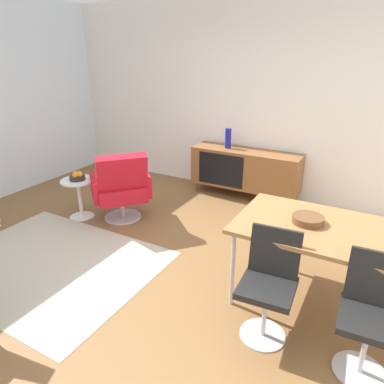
# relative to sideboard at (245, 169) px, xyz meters

# --- Properties ---
(ground_plane) EXTENTS (8.32, 8.32, 0.00)m
(ground_plane) POSITION_rel_sideboard_xyz_m (-0.03, -2.30, -0.44)
(ground_plane) COLOR brown
(wall_back) EXTENTS (6.80, 0.12, 2.80)m
(wall_back) POSITION_rel_sideboard_xyz_m (-0.03, 0.30, 0.96)
(wall_back) COLOR white
(wall_back) RESTS_ON ground_plane
(sideboard) EXTENTS (1.60, 0.45, 0.72)m
(sideboard) POSITION_rel_sideboard_xyz_m (0.00, 0.00, 0.00)
(sideboard) COLOR brown
(sideboard) RESTS_ON ground_plane
(vase_cobalt) EXTENTS (0.09, 0.09, 0.29)m
(vase_cobalt) POSITION_rel_sideboard_xyz_m (-0.29, 0.00, 0.43)
(vase_cobalt) COLOR navy
(vase_cobalt) RESTS_ON sideboard
(dining_table) EXTENTS (1.60, 0.90, 0.74)m
(dining_table) POSITION_rel_sideboard_xyz_m (1.53, -1.96, 0.26)
(dining_table) COLOR olive
(dining_table) RESTS_ON ground_plane
(wooden_bowl_on_table) EXTENTS (0.26, 0.26, 0.06)m
(wooden_bowl_on_table) POSITION_rel_sideboard_xyz_m (1.30, -1.95, 0.33)
(wooden_bowl_on_table) COLOR brown
(wooden_bowl_on_table) RESTS_ON dining_table
(dining_chair_front_right) EXTENTS (0.42, 0.45, 0.86)m
(dining_chair_front_right) POSITION_rel_sideboard_xyz_m (1.88, -2.52, 0.03)
(dining_chair_front_right) COLOR black
(dining_chair_front_right) RESTS_ON ground_plane
(dining_chair_front_left) EXTENTS (0.43, 0.45, 0.86)m
(dining_chair_front_left) POSITION_rel_sideboard_xyz_m (1.18, -2.52, 0.03)
(dining_chair_front_left) COLOR black
(dining_chair_front_left) RESTS_ON ground_plane
(lounge_chair_red) EXTENTS (0.91, 0.91, 0.95)m
(lounge_chair_red) POSITION_rel_sideboard_xyz_m (-1.09, -1.51, 0.03)
(lounge_chair_red) COLOR red
(lounge_chair_red) RESTS_ON ground_plane
(side_table_round) EXTENTS (0.44, 0.44, 0.52)m
(side_table_round) POSITION_rel_sideboard_xyz_m (-1.64, -1.71, -0.12)
(side_table_round) COLOR white
(side_table_round) RESTS_ON ground_plane
(fruit_bowl) EXTENTS (0.20, 0.20, 0.11)m
(fruit_bowl) POSITION_rel_sideboard_xyz_m (-1.64, -1.70, 0.12)
(fruit_bowl) COLOR #262628
(fruit_bowl) RESTS_ON side_table_round
(area_rug) EXTENTS (2.20, 1.70, 0.01)m
(area_rug) POSITION_rel_sideboard_xyz_m (-1.10, -2.71, -0.44)
(area_rug) COLOR #B7AD99
(area_rug) RESTS_ON ground_plane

